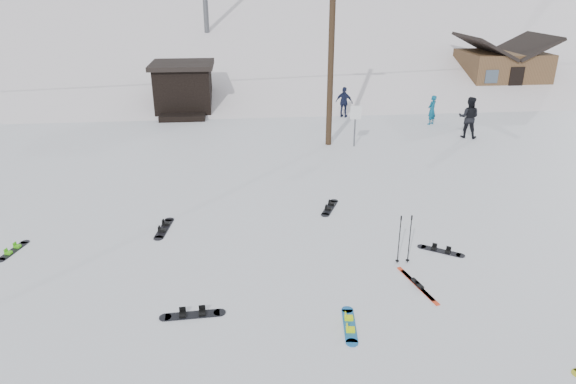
{
  "coord_description": "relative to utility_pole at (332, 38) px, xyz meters",
  "views": [
    {
      "loc": [
        -2.04,
        -8.12,
        6.89
      ],
      "look_at": [
        -0.73,
        5.13,
        1.4
      ],
      "focal_mm": 32.0,
      "sensor_mm": 36.0,
      "label": 1
    }
  ],
  "objects": [
    {
      "name": "ground",
      "position": [
        -2.0,
        -14.0,
        -4.68
      ],
      "size": [
        200.0,
        200.0,
        0.0
      ],
      "primitive_type": "plane",
      "color": "white",
      "rests_on": "ground"
    },
    {
      "name": "board_scatter_a",
      "position": [
        -5.22,
        -12.46,
        -4.65
      ],
      "size": [
        1.47,
        0.34,
        0.1
      ],
      "rotation": [
        0.0,
        0.0,
        0.05
      ],
      "color": "black",
      "rests_on": "ground"
    },
    {
      "name": "ridge_right",
      "position": [
        36.0,
        36.0,
        -15.68
      ],
      "size": [
        45.66,
        93.98,
        54.59
      ],
      "primitive_type": "cube",
      "rotation": [
        0.21,
        -0.05,
        -0.12
      ],
      "color": "white",
      "rests_on": "ground"
    },
    {
      "name": "board_scatter_c",
      "position": [
        -10.35,
        -9.0,
        -4.66
      ],
      "size": [
        0.51,
        1.24,
        0.09
      ],
      "rotation": [
        0.0,
        0.0,
        1.31
      ],
      "color": "black",
      "rests_on": "ground"
    },
    {
      "name": "board_scatter_f",
      "position": [
        -1.17,
        -7.01,
        -4.65
      ],
      "size": [
        0.76,
        1.35,
        0.1
      ],
      "rotation": [
        0.0,
        0.0,
        1.15
      ],
      "color": "black",
      "rests_on": "ground"
    },
    {
      "name": "trail_sign",
      "position": [
        1.1,
        -0.42,
        -3.41
      ],
      "size": [
        0.5,
        0.09,
        1.85
      ],
      "color": "#595B60",
      "rests_on": "ground"
    },
    {
      "name": "treeline_crest",
      "position": [
        -2.0,
        72.0,
        -4.68
      ],
      "size": [
        50.0,
        6.0,
        10.0
      ],
      "primitive_type": null,
      "color": "black",
      "rests_on": "ski_slope"
    },
    {
      "name": "board_scatter_b",
      "position": [
        -6.38,
        -8.02,
        -4.65
      ],
      "size": [
        0.46,
        1.51,
        0.11
      ],
      "rotation": [
        0.0,
        0.0,
        1.43
      ],
      "color": "black",
      "rests_on": "ground"
    },
    {
      "name": "hero_skis",
      "position": [
        0.16,
        -11.78,
        -4.65
      ],
      "size": [
        0.51,
        1.75,
        0.09
      ],
      "rotation": [
        0.0,
        0.0,
        0.23
      ],
      "color": "red",
      "rests_on": "ground"
    },
    {
      "name": "lift_hut",
      "position": [
        -7.0,
        6.94,
        -3.32
      ],
      "size": [
        3.4,
        4.1,
        2.75
      ],
      "color": "black",
      "rests_on": "ground"
    },
    {
      "name": "ski_slope",
      "position": [
        -2.0,
        41.0,
        -16.68
      ],
      "size": [
        60.0,
        85.24,
        65.97
      ],
      "primitive_type": "cube",
      "rotation": [
        0.31,
        0.0,
        0.0
      ],
      "color": "white",
      "rests_on": "ground"
    },
    {
      "name": "skier_pink",
      "position": [
        12.3,
        9.33,
        -3.94
      ],
      "size": [
        1.06,
        0.75,
        1.48
      ],
      "primitive_type": "imported",
      "rotation": [
        0.0,
        0.0,
        2.91
      ],
      "color": "#E45075",
      "rests_on": "ground"
    },
    {
      "name": "utility_pole",
      "position": [
        0.0,
        0.0,
        0.0
      ],
      "size": [
        2.0,
        0.26,
        9.0
      ],
      "color": "#3A2819",
      "rests_on": "ground"
    },
    {
      "name": "board_scatter_d",
      "position": [
        1.37,
        -10.18,
        -4.66
      ],
      "size": [
        1.12,
        0.83,
        0.09
      ],
      "rotation": [
        0.0,
        0.0,
        -0.59
      ],
      "color": "black",
      "rests_on": "ground"
    },
    {
      "name": "skier_dark",
      "position": [
        6.72,
        0.46,
        -3.71
      ],
      "size": [
        1.17,
        1.09,
        1.94
      ],
      "primitive_type": "imported",
      "rotation": [
        0.0,
        0.0,
        2.65
      ],
      "color": "black",
      "rests_on": "ground"
    },
    {
      "name": "cabin",
      "position": [
        13.0,
        10.0,
        -3.2
      ],
      "size": [
        5.39,
        4.4,
        3.77
      ],
      "color": "brown",
      "rests_on": "ground"
    },
    {
      "name": "skier_navy",
      "position": [
        1.7,
        4.89,
        -3.86
      ],
      "size": [
        1.03,
        0.83,
        1.64
      ],
      "primitive_type": "imported",
      "rotation": [
        0.0,
        0.0,
        2.61
      ],
      "color": "#181E3C",
      "rests_on": "ground"
    },
    {
      "name": "ski_poles",
      "position": [
        0.13,
        -10.67,
        -3.98
      ],
      "size": [
        0.38,
        0.1,
        1.37
      ],
      "color": "black",
      "rests_on": "ground"
    },
    {
      "name": "hero_snowboard",
      "position": [
        -1.82,
        -13.17,
        -4.66
      ],
      "size": [
        0.4,
        1.39,
        0.1
      ],
      "rotation": [
        0.0,
        0.0,
        1.45
      ],
      "color": "blue",
      "rests_on": "ground"
    },
    {
      "name": "skier_teal",
      "position": [
        5.88,
        2.96,
        -3.93
      ],
      "size": [
        0.65,
        0.62,
        1.5
      ],
      "primitive_type": "imported",
      "rotation": [
        0.0,
        0.0,
        3.8
      ],
      "color": "#0B506F",
      "rests_on": "ground"
    }
  ]
}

